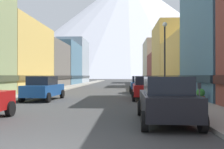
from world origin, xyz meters
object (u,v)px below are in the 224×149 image
object	(u,v)px
car_right_1	(145,88)
trash_bin_right	(186,93)
car_left_1	(43,88)
pedestrian_0	(49,84)
car_right_2	(140,84)
car_right_0	(166,99)
potted_plant_1	(201,95)
streetlamp_right	(165,48)
parking_meter_near	(199,93)

from	to	relation	value
car_right_1	trash_bin_right	xyz separation A→B (m)	(2.55, -2.15, -0.26)
car_left_1	pedestrian_0	distance (m)	9.48
car_right_2	pedestrian_0	bearing A→B (deg)	172.30
car_right_0	potted_plant_1	size ratio (longest dim) A/B	5.13
car_right_1	pedestrian_0	distance (m)	12.94
car_right_1	streetlamp_right	size ratio (longest dim) A/B	0.76
parking_meter_near	potted_plant_1	distance (m)	4.14
car_right_1	pedestrian_0	size ratio (longest dim) A/B	2.88
parking_meter_near	potted_plant_1	xyz separation A→B (m)	(1.25, 3.92, -0.44)
streetlamp_right	car_right_2	bearing A→B (deg)	103.61
car_left_1	potted_plant_1	xyz separation A→B (m)	(10.80, -2.23, -0.33)
car_right_0	parking_meter_near	bearing A→B (deg)	49.58
trash_bin_right	car_left_1	bearing A→B (deg)	173.62
parking_meter_near	pedestrian_0	distance (m)	19.46
trash_bin_right	pedestrian_0	world-z (taller)	pedestrian_0
parking_meter_near	trash_bin_right	size ratio (longest dim) A/B	1.36
car_right_1	parking_meter_near	world-z (taller)	car_right_1
parking_meter_near	streetlamp_right	distance (m)	8.13
potted_plant_1	streetlamp_right	size ratio (longest dim) A/B	0.15
car_right_0	trash_bin_right	size ratio (longest dim) A/B	4.53
car_right_0	car_right_1	xyz separation A→B (m)	(0.00, 9.46, 0.00)
trash_bin_right	car_right_0	bearing A→B (deg)	-109.25
car_left_1	potted_plant_1	world-z (taller)	car_left_1
car_left_1	streetlamp_right	world-z (taller)	streetlamp_right
car_right_1	streetlamp_right	world-z (taller)	streetlamp_right
potted_plant_1	pedestrian_0	xyz separation A→B (m)	(-13.25, 11.39, 0.28)
car_right_1	potted_plant_1	xyz separation A→B (m)	(3.20, -3.25, -0.33)
pedestrian_0	parking_meter_near	bearing A→B (deg)	-51.92
pedestrian_0	car_right_2	bearing A→B (deg)	-7.70
car_right_0	trash_bin_right	world-z (taller)	car_right_0
car_left_1	streetlamp_right	bearing A→B (deg)	8.70
trash_bin_right	potted_plant_1	size ratio (longest dim) A/B	1.13
trash_bin_right	streetlamp_right	world-z (taller)	streetlamp_right
potted_plant_1	streetlamp_right	bearing A→B (deg)	114.44
potted_plant_1	parking_meter_near	bearing A→B (deg)	-107.68
car_right_2	pedestrian_0	size ratio (longest dim) A/B	2.87
car_left_1	trash_bin_right	world-z (taller)	car_left_1
parking_meter_near	pedestrian_0	world-z (taller)	pedestrian_0
car_right_0	streetlamp_right	distance (m)	10.43
car_right_2	potted_plant_1	bearing A→B (deg)	-72.31
car_right_2	parking_meter_near	distance (m)	14.09
car_right_2	potted_plant_1	size ratio (longest dim) A/B	5.09
car_right_2	car_right_1	bearing A→B (deg)	-90.01
car_left_1	parking_meter_near	distance (m)	11.36
car_right_0	potted_plant_1	bearing A→B (deg)	62.74
potted_plant_1	streetlamp_right	distance (m)	5.25
parking_meter_near	potted_plant_1	bearing A→B (deg)	72.32
car_right_2	parking_meter_near	world-z (taller)	car_right_2
potted_plant_1	car_right_1	bearing A→B (deg)	134.59
car_left_1	car_right_1	world-z (taller)	same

